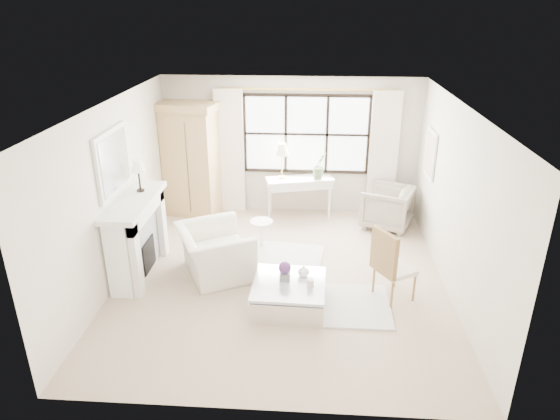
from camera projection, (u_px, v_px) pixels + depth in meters
The scene contains 32 objects.
floor at pixel (282, 277), 7.82m from camera, with size 5.50×5.50×0.00m, color #C5AC92.
ceiling at pixel (282, 105), 6.76m from camera, with size 5.50×5.50×0.00m, color white.
wall_back at pixel (291, 146), 9.82m from camera, with size 5.00×5.00×0.00m, color beige.
wall_front at pixel (264, 303), 4.77m from camera, with size 5.00×5.00×0.00m, color beige.
wall_left at pixel (115, 193), 7.45m from camera, with size 5.50×5.50×0.00m, color silver.
wall_right at pixel (456, 202), 7.14m from camera, with size 5.50×5.50×0.00m, color beige.
window_pane at pixel (306, 134), 9.68m from camera, with size 2.40×0.02×1.50m, color white.
window_frame at pixel (306, 134), 9.67m from camera, with size 2.50×0.04×1.50m, color black, non-canonical shape.
curtain_rod at pixel (307, 89), 9.29m from camera, with size 0.04×0.04×3.30m, color #B5943E.
curtain_left at pixel (230, 152), 9.85m from camera, with size 0.55×0.10×2.47m, color white.
curtain_right at pixel (383, 155), 9.66m from camera, with size 0.55×0.10×2.47m, color silver.
fireplace at pixel (135, 236), 7.71m from camera, with size 0.58×1.66×1.26m.
mirror_frame at pixel (113, 162), 7.25m from camera, with size 0.05×1.15×0.95m, color white.
mirror_glass at pixel (115, 162), 7.25m from camera, with size 0.02×1.00×0.80m, color silver.
art_frame at pixel (431, 154), 8.62m from camera, with size 0.04×0.62×0.82m, color white.
art_canvas at pixel (429, 154), 8.62m from camera, with size 0.01×0.52×0.72m, color #C8B19B.
mantel_lamp at pixel (138, 167), 7.62m from camera, with size 0.22×0.22×0.51m.
armoire at pixel (191, 159), 9.73m from camera, with size 1.24×0.92×2.24m.
console_table at pixel (299, 197), 9.87m from camera, with size 1.37×0.75×0.80m.
console_lamp at pixel (282, 150), 9.53m from camera, with size 0.28×0.28×0.69m.
orchid_plant at pixel (320, 166), 9.59m from camera, with size 0.29×0.23×0.53m, color #566C48.
side_table at pixel (262, 230), 8.64m from camera, with size 0.40×0.40×0.51m.
rug_left at pixel (265, 259), 8.33m from camera, with size 1.86×1.32×0.03m, color silver.
rug_right at pixel (338, 305), 7.10m from camera, with size 1.47×1.10×0.03m, color silver.
club_armchair at pixel (215, 252), 7.79m from camera, with size 1.18×1.03×0.76m, color white.
wingback_chair at pixel (387, 207), 9.42m from camera, with size 0.84×0.87×0.79m, color #A09687.
french_chair at pixel (393, 279), 7.17m from camera, with size 0.66×0.66×1.08m.
coffee_table at pixel (289, 295), 7.03m from camera, with size 1.04×1.04×0.38m.
planter_box at pixel (285, 276), 7.00m from camera, with size 0.14×0.14×0.11m, color slate.
planter_flowers at pixel (285, 268), 6.95m from camera, with size 0.17×0.17×0.17m, color #542A6A.
pillar_candle at pixel (310, 283), 6.82m from camera, with size 0.10×0.10×0.12m, color beige.
coffee_vase at pixel (304, 271), 7.08m from camera, with size 0.16×0.16×0.17m, color white.
Camera 1 is at (0.43, -6.77, 4.03)m, focal length 32.00 mm.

